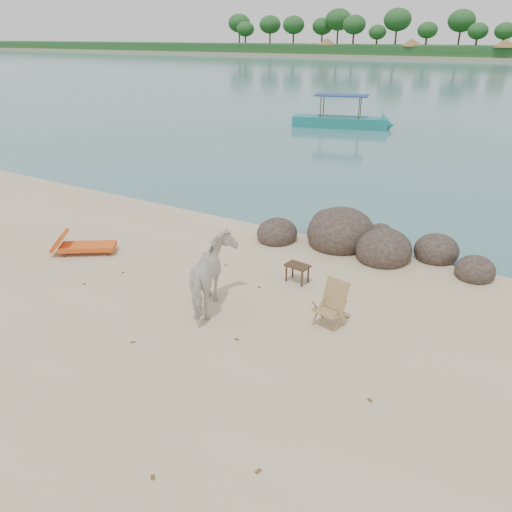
{
  "coord_description": "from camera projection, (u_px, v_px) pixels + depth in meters",
  "views": [
    {
      "loc": [
        6.05,
        -6.76,
        5.56
      ],
      "look_at": [
        0.74,
        2.0,
        1.0
      ],
      "focal_mm": 35.0,
      "sensor_mm": 36.0,
      "label": 1
    }
  ],
  "objects": [
    {
      "name": "deck_chair",
      "position": [
        330.0,
        307.0,
        10.2
      ],
      "size": [
        0.71,
        0.76,
        0.92
      ],
      "primitive_type": null,
      "rotation": [
        0.0,
        0.0,
        -0.22
      ],
      "color": "tan",
      "rests_on": "ground"
    },
    {
      "name": "lounge_chair",
      "position": [
        88.0,
        245.0,
        13.7
      ],
      "size": [
        1.88,
        1.59,
        0.55
      ],
      "primitive_type": null,
      "rotation": [
        0.0,
        0.0,
        0.61
      ],
      "color": "#DA5119",
      "rests_on": "ground"
    },
    {
      "name": "boat_near",
      "position": [
        341.0,
        100.0,
        32.27
      ],
      "size": [
        7.03,
        3.32,
        3.34
      ],
      "primitive_type": null,
      "rotation": [
        0.0,
        0.0,
        0.27
      ],
      "color": "#1B7975",
      "rests_on": "water"
    },
    {
      "name": "cow",
      "position": [
        213.0,
        277.0,
        10.7
      ],
      "size": [
        1.55,
        2.05,
        1.58
      ],
      "primitive_type": "imported",
      "rotation": [
        0.0,
        0.0,
        3.57
      ],
      "color": "silver",
      "rests_on": "ground"
    },
    {
      "name": "side_table",
      "position": [
        297.0,
        275.0,
        12.1
      ],
      "size": [
        0.61,
        0.43,
        0.46
      ],
      "primitive_type": null,
      "rotation": [
        0.0,
        0.0,
        -0.13
      ],
      "color": "#352015",
      "rests_on": "ground"
    },
    {
      "name": "dead_leaves",
      "position": [
        211.0,
        318.0,
        10.67
      ],
      "size": [
        7.48,
        6.65,
        0.0
      ],
      "color": "brown",
      "rests_on": "ground"
    },
    {
      "name": "boulders",
      "position": [
        359.0,
        240.0,
        14.04
      ],
      "size": [
        6.47,
        2.92,
        1.42
      ],
      "rotation": [
        0.0,
        0.0,
        -0.31
      ],
      "color": "#312720",
      "rests_on": "ground"
    }
  ]
}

